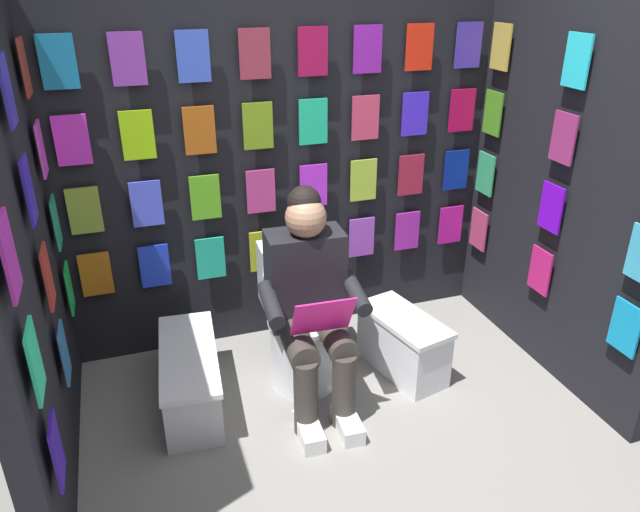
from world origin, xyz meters
TOP-DOWN VIEW (x-y plane):
  - ground_plane at (0.00, 0.00)m, footprint 30.00×30.00m
  - display_wall_back at (0.00, -1.67)m, footprint 2.72×0.14m
  - display_wall_left at (-1.36, -0.81)m, footprint 0.14×1.62m
  - display_wall_right at (1.36, -0.81)m, footprint 0.14×1.62m
  - toilet at (0.08, -1.10)m, footprint 0.41×0.56m
  - person_reading at (0.09, -0.87)m, footprint 0.54×0.70m
  - comic_longbox_near at (0.72, -1.03)m, footprint 0.37×0.82m
  - comic_longbox_far at (-0.49, -0.94)m, footprint 0.39×0.63m

SIDE VIEW (x-z plane):
  - ground_plane at x=0.00m, z-range 0.00..0.00m
  - comic_longbox_near at x=0.72m, z-range 0.00..0.33m
  - comic_longbox_far at x=-0.49m, z-range 0.00..0.36m
  - toilet at x=0.08m, z-range -0.06..0.71m
  - person_reading at x=0.09m, z-range 0.00..1.20m
  - display_wall_left at x=-1.36m, z-range 0.00..2.15m
  - display_wall_right at x=1.36m, z-range 0.00..2.15m
  - display_wall_back at x=0.00m, z-range 0.00..2.15m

